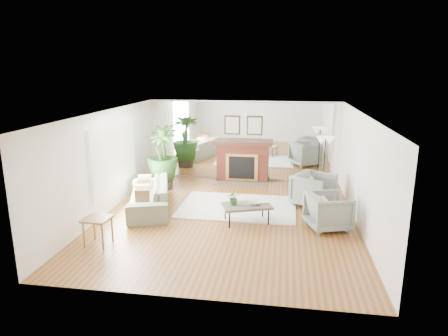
% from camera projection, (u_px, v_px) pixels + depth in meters
% --- Properties ---
extents(ground, '(7.00, 7.00, 0.00)m').
position_uv_depth(ground, '(227.00, 218.00, 9.55)').
color(ground, brown).
rests_on(ground, ground).
extents(wall_left, '(0.02, 7.00, 2.50)m').
position_uv_depth(wall_left, '(106.00, 163.00, 9.68)').
color(wall_left, white).
rests_on(wall_left, ground).
extents(wall_right, '(0.02, 7.00, 2.50)m').
position_uv_depth(wall_right, '(361.00, 172.00, 8.80)').
color(wall_right, white).
rests_on(wall_right, ground).
extents(wall_back, '(6.00, 0.02, 2.50)m').
position_uv_depth(wall_back, '(243.00, 141.00, 12.59)').
color(wall_back, white).
rests_on(wall_back, ground).
extents(mirror_panel, '(5.40, 0.04, 2.40)m').
position_uv_depth(mirror_panel, '(243.00, 141.00, 12.57)').
color(mirror_panel, silver).
rests_on(mirror_panel, wall_back).
extents(window_panel, '(0.04, 2.40, 1.50)m').
position_uv_depth(window_panel, '(114.00, 155.00, 10.04)').
color(window_panel, '#B2E09E').
rests_on(window_panel, wall_left).
extents(fireplace, '(1.85, 0.83, 2.05)m').
position_uv_depth(fireplace, '(242.00, 161.00, 12.51)').
color(fireplace, brown).
rests_on(fireplace, ground).
extents(area_rug, '(2.96, 2.13, 0.03)m').
position_uv_depth(area_rug, '(238.00, 207.00, 10.26)').
color(area_rug, white).
rests_on(area_rug, ground).
extents(coffee_table, '(1.25, 0.98, 0.44)m').
position_uv_depth(coffee_table, '(247.00, 206.00, 9.15)').
color(coffee_table, '#564B44').
rests_on(coffee_table, ground).
extents(sofa, '(1.61, 2.59, 0.71)m').
position_uv_depth(sofa, '(149.00, 196.00, 10.07)').
color(sofa, slate).
rests_on(sofa, ground).
extents(armchair_back, '(1.27, 1.26, 0.85)m').
position_uv_depth(armchair_back, '(313.00, 190.00, 10.30)').
color(armchair_back, slate).
rests_on(armchair_back, ground).
extents(armchair_front, '(1.11, 1.09, 0.80)m').
position_uv_depth(armchair_front, '(328.00, 211.00, 8.82)').
color(armchair_front, slate).
rests_on(armchair_front, ground).
extents(side_table, '(0.53, 0.53, 0.57)m').
position_uv_depth(side_table, '(97.00, 222.00, 7.99)').
color(side_table, brown).
rests_on(side_table, ground).
extents(potted_ficus, '(1.08, 1.08, 1.87)m').
position_uv_depth(potted_ficus, '(162.00, 156.00, 11.63)').
color(potted_ficus, black).
rests_on(potted_ficus, ground).
extents(floor_lamp, '(0.52, 0.29, 1.61)m').
position_uv_depth(floor_lamp, '(325.00, 145.00, 11.27)').
color(floor_lamp, black).
rests_on(floor_lamp, ground).
extents(tabletop_plant, '(0.34, 0.32, 0.33)m').
position_uv_depth(tabletop_plant, '(234.00, 198.00, 9.11)').
color(tabletop_plant, '#325D22').
rests_on(tabletop_plant, coffee_table).
extents(fruit_bowl, '(0.32, 0.32, 0.07)m').
position_uv_depth(fruit_bowl, '(254.00, 203.00, 9.14)').
color(fruit_bowl, brown).
rests_on(fruit_bowl, coffee_table).
extents(book, '(0.28, 0.32, 0.02)m').
position_uv_depth(book, '(260.00, 202.00, 9.32)').
color(book, brown).
rests_on(book, coffee_table).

